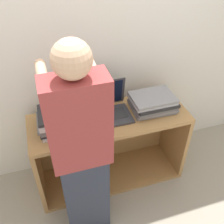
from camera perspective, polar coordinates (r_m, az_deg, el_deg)
name	(u,v)px	position (r m, az deg, el deg)	size (l,w,h in m)	color
ground_plane	(117,194)	(2.68, 1.18, -17.44)	(12.00, 12.00, 0.00)	#9E9384
wall_back	(97,55)	(2.32, -3.26, 12.35)	(8.00, 0.05, 2.40)	silver
cart	(108,144)	(2.58, -0.98, -6.88)	(1.39, 0.50, 0.78)	#A87A47
laptop_open	(108,109)	(2.26, -0.96, 0.69)	(0.37, 0.31, 0.29)	#333338
laptop_stack_left	(62,119)	(2.15, -10.77, -1.57)	(0.40, 0.30, 0.17)	#B7B7BC
laptop_stack_right	(153,103)	(2.34, 8.89, 2.00)	(0.39, 0.30, 0.14)	gray
person	(82,155)	(1.85, -6.62, -9.26)	(0.40, 0.53, 1.71)	#2D3342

